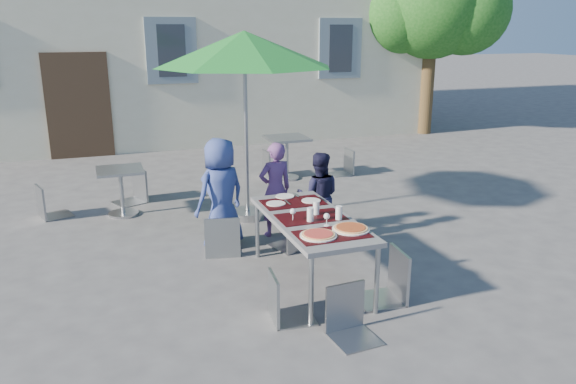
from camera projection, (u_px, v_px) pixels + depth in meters
name	position (u px, v px, depth m)	size (l,w,h in m)	color
ground	(288.00, 289.00, 5.98)	(90.00, 90.00, 0.00)	#454547
tree	(433.00, 4.00, 13.98)	(3.60, 3.00, 4.70)	#4D3A21
dining_table	(311.00, 222.00, 5.96)	(0.80, 1.85, 0.76)	#4A4B50
pizza_near_left	(318.00, 235.00, 5.39)	(0.36, 0.36, 0.03)	white
pizza_near_right	(351.00, 228.00, 5.56)	(0.38, 0.38, 0.03)	white
glassware	(319.00, 212.00, 5.85)	(0.53, 0.42, 0.15)	silver
place_settings	(291.00, 200.00, 6.50)	(0.68, 0.49, 0.01)	white
child_0	(221.00, 193.00, 6.98)	(0.68, 0.44, 1.40)	#304186
child_1	(275.00, 189.00, 7.39)	(0.46, 0.30, 1.26)	#623A77
child_2	(318.00, 196.00, 7.26)	(0.57, 0.33, 1.16)	#171632
chair_0	(221.00, 211.00, 6.73)	(0.50, 0.51, 0.96)	#90979B
chair_1	(296.00, 205.00, 6.91)	(0.56, 0.56, 0.99)	gray
chair_2	(308.00, 208.00, 7.10)	(0.39, 0.39, 0.85)	gray
chair_3	(284.00, 270.00, 5.21)	(0.44, 0.43, 0.89)	#8E9499
chair_4	(391.00, 246.00, 5.60)	(0.49, 0.48, 1.00)	#93979F
chair_5	(351.00, 283.00, 4.95)	(0.42, 0.43, 0.89)	gray
patio_umbrella	(244.00, 51.00, 7.57)	(2.47, 2.47, 2.65)	#B1B3B9
cafe_table_0	(121.00, 185.00, 8.23)	(0.66, 0.66, 0.70)	#B1B3B9
bg_chair_l_0	(45.00, 182.00, 8.10)	(0.52, 0.52, 0.93)	gray
bg_chair_r_0	(132.00, 166.00, 8.84)	(0.58, 0.58, 0.99)	gray
cafe_table_1	(287.00, 150.00, 10.21)	(0.73, 0.73, 0.78)	#B1B3B9
bg_chair_l_1	(271.00, 148.00, 10.32)	(0.43, 0.42, 0.95)	gray
bg_chair_r_1	(345.00, 147.00, 10.55)	(0.41, 0.41, 0.89)	#90979B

